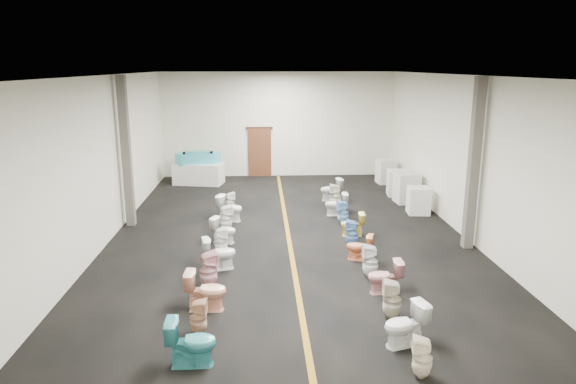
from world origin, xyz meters
name	(u,v)px	position (x,y,z in m)	size (l,w,h in m)	color
floor	(288,232)	(0.00, 0.00, 0.00)	(16.00, 16.00, 0.00)	black
ceiling	(288,75)	(0.00, 0.00, 4.50)	(16.00, 16.00, 0.00)	black
wall_back	(278,125)	(0.00, 8.00, 2.25)	(10.00, 10.00, 0.00)	beige
wall_front	(320,262)	(0.00, -8.00, 2.25)	(10.00, 10.00, 0.00)	beige
wall_left	(108,158)	(-5.00, 0.00, 2.25)	(16.00, 16.00, 0.00)	beige
wall_right	(461,155)	(5.00, 0.00, 2.25)	(16.00, 16.00, 0.00)	beige
aisle_stripe	(288,232)	(0.00, 0.00, 0.00)	(0.12, 15.60, 0.01)	#8E6414
back_door	(260,152)	(-0.80, 7.94, 1.05)	(1.00, 0.10, 2.10)	#562D19
door_frame	(259,128)	(-0.80, 7.95, 2.12)	(1.15, 0.08, 0.10)	#331C11
column_left	(126,152)	(-4.75, 1.00, 2.25)	(0.25, 0.25, 4.50)	#59544C
column_right	(474,165)	(4.75, -1.50, 2.25)	(0.25, 0.25, 4.50)	#59544C
display_table	(199,173)	(-3.32, 6.54, 0.43)	(1.95, 0.97, 0.87)	white
bathtub	(198,158)	(-3.32, 6.54, 1.07)	(1.86, 0.77, 0.55)	#3FA6B5
appliance_crate_a	(418,200)	(4.40, 1.75, 0.44)	(0.68, 0.68, 0.88)	silver
appliance_crate_b	(407,188)	(4.40, 3.16, 0.54)	(0.78, 0.78, 1.07)	beige
appliance_crate_c	(399,183)	(4.40, 4.21, 0.47)	(0.83, 0.83, 0.94)	silver
appliance_crate_d	(386,171)	(4.40, 6.24, 0.49)	(0.69, 0.69, 0.99)	silver
toilet_left_0	(192,342)	(-1.92, -6.75, 0.41)	(0.46, 0.80, 0.82)	teal
toilet_left_1	(198,317)	(-1.92, -5.77, 0.34)	(0.31, 0.32, 0.69)	tan
toilet_left_2	(206,291)	(-1.88, -4.80, 0.41)	(0.46, 0.81, 0.82)	#FFB695
toilet_left_3	(208,270)	(-1.93, -3.80, 0.43)	(0.39, 0.39, 0.86)	#D4989F
toilet_left_4	(219,253)	(-1.78, -2.69, 0.40)	(0.45, 0.79, 0.80)	white
toilet_left_5	(221,241)	(-1.81, -1.73, 0.37)	(0.33, 0.34, 0.74)	white
toilet_left_6	(224,230)	(-1.80, -0.78, 0.35)	(0.40, 0.69, 0.71)	white
toilet_left_7	(226,218)	(-1.81, 0.18, 0.40)	(0.36, 0.37, 0.80)	white
toilet_left_8	(230,208)	(-1.75, 1.25, 0.41)	(0.46, 0.81, 0.82)	white
toilet_left_9	(230,202)	(-1.80, 2.20, 0.34)	(0.31, 0.32, 0.69)	white
toilet_right_0	(422,358)	(1.70, -7.30, 0.35)	(0.31, 0.32, 0.70)	beige
toilet_right_1	(405,325)	(1.70, -6.34, 0.39)	(0.44, 0.77, 0.79)	white
toilet_right_2	(392,299)	(1.72, -5.36, 0.40)	(0.36, 0.37, 0.79)	beige
toilet_right_3	(385,277)	(1.85, -4.23, 0.37)	(0.42, 0.73, 0.75)	pink
toilet_right_4	(370,261)	(1.71, -3.38, 0.40)	(0.36, 0.37, 0.80)	white
toilet_right_5	(359,247)	(1.68, -2.28, 0.34)	(0.38, 0.66, 0.68)	#F4874F
toilet_right_6	(352,233)	(1.67, -1.30, 0.37)	(0.33, 0.34, 0.74)	#6396CF
toilet_right_7	(352,224)	(1.83, -0.41, 0.34)	(0.38, 0.67, 0.69)	#F4D55B
toilet_right_8	(343,213)	(1.73, 0.67, 0.38)	(0.34, 0.35, 0.76)	#7EB2E6
toilet_right_9	(336,204)	(1.67, 1.68, 0.37)	(0.42, 0.73, 0.75)	white
toilet_right_10	(336,196)	(1.77, 2.54, 0.42)	(0.38, 0.39, 0.84)	beige
toilet_right_11	(331,189)	(1.77, 3.60, 0.40)	(0.45, 0.79, 0.80)	silver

